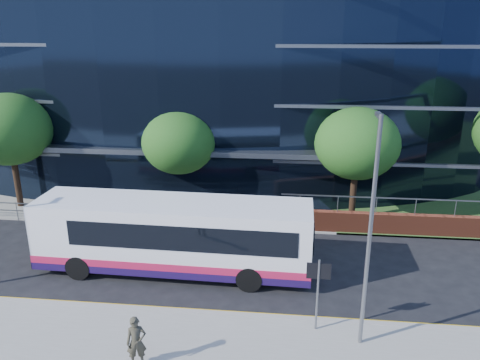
# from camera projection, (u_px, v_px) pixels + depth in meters

# --- Properties ---
(ground) EXTENTS (200.00, 200.00, 0.00)m
(ground) POSITION_uv_depth(u_px,v_px,m) (202.00, 300.00, 19.01)
(ground) COLOR black
(ground) RESTS_ON ground
(kerb) EXTENTS (80.00, 0.25, 0.16)m
(kerb) POSITION_uv_depth(u_px,v_px,m) (197.00, 313.00, 18.04)
(kerb) COLOR gray
(kerb) RESTS_ON ground
(yellow_line_outer) EXTENTS (80.00, 0.08, 0.01)m
(yellow_line_outer) POSITION_uv_depth(u_px,v_px,m) (198.00, 312.00, 18.25)
(yellow_line_outer) COLOR gold
(yellow_line_outer) RESTS_ON ground
(yellow_line_inner) EXTENTS (80.00, 0.08, 0.01)m
(yellow_line_inner) POSITION_uv_depth(u_px,v_px,m) (199.00, 309.00, 18.39)
(yellow_line_inner) COLOR gold
(yellow_line_inner) RESTS_ON ground
(far_forecourt) EXTENTS (50.00, 8.00, 0.10)m
(far_forecourt) POSITION_uv_depth(u_px,v_px,m) (141.00, 199.00, 29.99)
(far_forecourt) COLOR gray
(far_forecourt) RESTS_ON ground
(glass_office) EXTENTS (44.00, 23.10, 16.00)m
(glass_office) POSITION_uv_depth(u_px,v_px,m) (198.00, 61.00, 36.59)
(glass_office) COLOR black
(glass_office) RESTS_ON ground
(guard_railings) EXTENTS (24.00, 0.05, 1.10)m
(guard_railings) POSITION_uv_depth(u_px,v_px,m) (84.00, 210.00, 26.17)
(guard_railings) COLOR slate
(guard_railings) RESTS_ON ground
(street_sign) EXTENTS (0.85, 0.09, 2.80)m
(street_sign) POSITION_uv_depth(u_px,v_px,m) (318.00, 280.00, 16.38)
(street_sign) COLOR slate
(street_sign) RESTS_ON pavement_near
(tree_far_a) EXTENTS (4.95, 4.95, 6.98)m
(tree_far_a) POSITION_uv_depth(u_px,v_px,m) (9.00, 129.00, 27.30)
(tree_far_a) COLOR black
(tree_far_a) RESTS_ON ground
(tree_far_b) EXTENTS (4.29, 4.29, 6.05)m
(tree_far_b) POSITION_uv_depth(u_px,v_px,m) (179.00, 143.00, 26.96)
(tree_far_b) COLOR black
(tree_far_b) RESTS_ON ground
(tree_far_c) EXTENTS (4.62, 4.62, 6.51)m
(tree_far_c) POSITION_uv_depth(u_px,v_px,m) (357.00, 144.00, 25.37)
(tree_far_c) COLOR black
(tree_far_c) RESTS_ON ground
(tree_dist_e) EXTENTS (4.62, 4.62, 6.51)m
(tree_dist_e) POSITION_uv_depth(u_px,v_px,m) (475.00, 82.00, 52.90)
(tree_dist_e) COLOR black
(tree_dist_e) RESTS_ON ground
(streetlight_east) EXTENTS (0.15, 0.77, 8.00)m
(streetlight_east) POSITION_uv_depth(u_px,v_px,m) (370.00, 229.00, 14.95)
(streetlight_east) COLOR slate
(streetlight_east) RESTS_ON pavement_near
(city_bus) EXTENTS (12.34, 3.11, 3.32)m
(city_bus) POSITION_uv_depth(u_px,v_px,m) (176.00, 235.00, 20.78)
(city_bus) COLOR white
(city_bus) RESTS_ON ground
(pedestrian_b) EXTENTS (0.74, 0.59, 1.76)m
(pedestrian_b) POSITION_uv_depth(u_px,v_px,m) (136.00, 342.00, 14.91)
(pedestrian_b) COLOR #393628
(pedestrian_b) RESTS_ON pavement_near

